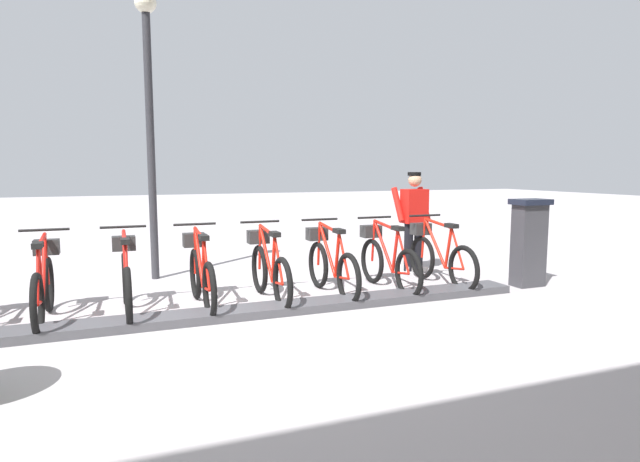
{
  "coord_description": "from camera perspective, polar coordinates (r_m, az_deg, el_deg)",
  "views": [
    {
      "loc": [
        -5.91,
        1.18,
        1.72
      ],
      "look_at": [
        0.5,
        -1.35,
        0.9
      ],
      "focal_mm": 29.59,
      "sensor_mm": 36.0,
      "label": 1
    }
  ],
  "objects": [
    {
      "name": "bike_docked_6",
      "position": [
        6.71,
        -27.72,
        -5.11
      ],
      "size": [
        1.72,
        0.54,
        1.02
      ],
      "color": "black",
      "rests_on": "ground"
    },
    {
      "name": "lamp_post",
      "position": [
        8.6,
        -18.02,
        13.65
      ],
      "size": [
        0.32,
        0.32,
        4.32
      ],
      "color": "#2D2D33",
      "rests_on": "ground"
    },
    {
      "name": "bike_docked_2",
      "position": [
        7.2,
        1.12,
        -3.55
      ],
      "size": [
        1.72,
        0.54,
        1.02
      ],
      "color": "black",
      "rests_on": "ground"
    },
    {
      "name": "bike_docked_5",
      "position": [
        6.66,
        -20.22,
        -4.81
      ],
      "size": [
        1.72,
        0.54,
        1.02
      ],
      "color": "black",
      "rests_on": "ground"
    },
    {
      "name": "bike_docked_1",
      "position": [
        7.57,
        7.23,
        -3.09
      ],
      "size": [
        1.72,
        0.54,
        1.02
      ],
      "color": "black",
      "rests_on": "ground"
    },
    {
      "name": "ground_plane",
      "position": [
        6.27,
        -9.94,
        -9.24
      ],
      "size": [
        60.0,
        60.0,
        0.0
      ],
      "primitive_type": "plane",
      "color": "#AAA4A7"
    },
    {
      "name": "worker_near_rack",
      "position": [
        8.9,
        10.11,
        1.44
      ],
      "size": [
        0.47,
        0.64,
        1.66
      ],
      "color": "white",
      "rests_on": "ground"
    },
    {
      "name": "dock_rail_base",
      "position": [
        6.26,
        -9.95,
        -8.8
      ],
      "size": [
        0.44,
        7.78,
        0.1
      ],
      "primitive_type": "cube",
      "color": "#47474C",
      "rests_on": "ground"
    },
    {
      "name": "bike_docked_0",
      "position": [
        8.02,
        12.71,
        -2.65
      ],
      "size": [
        1.72,
        0.54,
        1.02
      ],
      "color": "black",
      "rests_on": "ground"
    },
    {
      "name": "bike_docked_3",
      "position": [
        6.92,
        -5.59,
        -4.01
      ],
      "size": [
        1.72,
        0.54,
        1.02
      ],
      "color": "black",
      "rests_on": "ground"
    },
    {
      "name": "payment_kiosk",
      "position": [
        8.27,
        21.64,
        -1.03
      ],
      "size": [
        0.36,
        0.52,
        1.28
      ],
      "color": "#38383D",
      "rests_on": "ground"
    },
    {
      "name": "bike_docked_4",
      "position": [
        6.74,
        -12.76,
        -4.44
      ],
      "size": [
        1.72,
        0.54,
        1.02
      ],
      "color": "black",
      "rests_on": "ground"
    }
  ]
}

